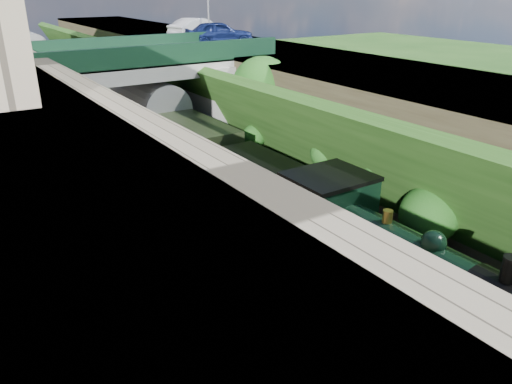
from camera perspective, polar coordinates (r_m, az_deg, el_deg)
name	(u,v)px	position (r m, az deg, el deg)	size (l,w,h in m)	color
trackbed	(162,177)	(29.03, -10.65, 1.73)	(10.00, 90.00, 0.20)	#473F38
retaining_wall	(53,134)	(26.54, -22.19, 6.17)	(1.00, 90.00, 7.00)	#756B56
street_plateau_right	(296,104)	(32.75, 4.60, 9.97)	(8.00, 90.00, 6.25)	#262628
embankment_slope	(250,127)	(29.04, -0.73, 7.39)	(4.31, 90.00, 6.36)	#1E4714
track_left	(128,181)	(28.35, -14.38, 1.19)	(2.50, 90.00, 0.20)	black
track_right	(181,170)	(29.42, -8.53, 2.46)	(2.50, 90.00, 0.20)	black
road_bridge	(146,94)	(31.87, -12.48, 10.91)	(16.00, 6.40, 7.25)	gray
tree	(262,90)	(29.26, 0.71, 11.56)	(3.60, 3.80, 6.60)	black
car_blue	(219,33)	(37.24, -4.25, 17.67)	(1.94, 4.83, 1.65)	#121E51
car_silver	(198,29)	(41.08, -6.60, 18.04)	(1.73, 4.95, 1.63)	#B8B9BD
locomotive	(386,262)	(16.98, 14.66, -7.79)	(3.10, 10.22, 3.83)	black
tender	(261,196)	(22.07, 0.59, -0.46)	(2.70, 6.00, 3.05)	black
coach_front	(151,125)	(32.61, -11.90, 7.56)	(2.90, 18.00, 3.70)	black
coach_middle	(73,80)	(50.24, -20.17, 11.89)	(2.90, 18.00, 3.70)	black
coach_rear	(32,57)	(68.50, -24.18, 13.87)	(2.90, 18.00, 3.70)	black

